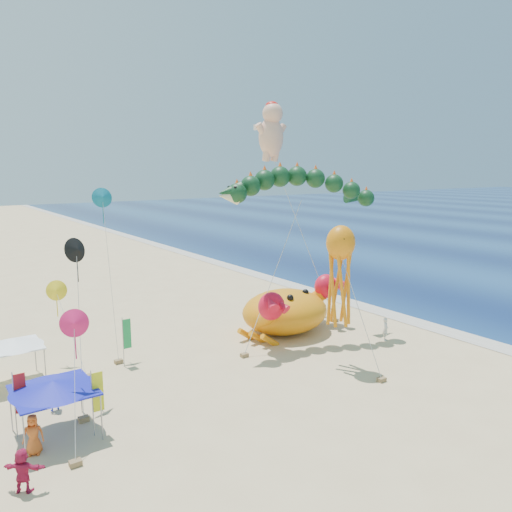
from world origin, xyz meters
The scene contains 11 objects.
ground centered at (0.00, 0.00, 0.00)m, with size 320.00×320.00×0.00m, color #D1B784.
foam_strip centered at (12.00, 0.00, 0.01)m, with size 320.00×320.00×0.00m, color silver.
crab_inflatable centered at (1.80, 3.45, 1.79)m, with size 9.26×7.41×4.06m.
dragon_kite centered at (1.66, 1.91, 10.68)m, with size 12.34×3.61×12.03m.
cherub_kite centered at (4.97, 9.64, 15.49)m, with size 3.12×7.57×17.83m.
octopus_kite centered at (0.50, -3.41, 6.28)m, with size 1.86×4.34×8.91m.
canopy_blue centered at (-16.19, -2.01, 2.44)m, with size 3.84×3.84×2.71m.
canopy_white centered at (-16.65, 5.31, 2.44)m, with size 3.18×3.18×2.71m.
feather_flags centered at (-15.47, 0.33, 2.01)m, with size 9.55×7.22×3.20m.
beachgoers centered at (-16.22, -0.17, 0.88)m, with size 26.54×12.16×1.82m.
small_kites centered at (-14.51, 3.10, 6.58)m, with size 10.52×13.26×11.11m.
Camera 1 is at (-20.92, -24.97, 12.29)m, focal length 35.00 mm.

